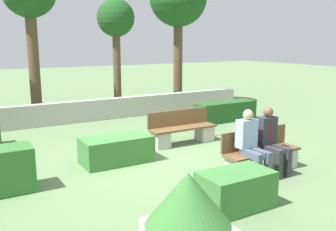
# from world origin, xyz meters

# --- Properties ---
(ground_plane) EXTENTS (60.00, 60.00, 0.00)m
(ground_plane) POSITION_xyz_m (0.00, 0.00, 0.00)
(ground_plane) COLOR #607F51
(perimeter_wall) EXTENTS (12.02, 0.30, 0.68)m
(perimeter_wall) POSITION_xyz_m (0.00, 4.90, 0.34)
(perimeter_wall) COLOR #B7B2A8
(perimeter_wall) RESTS_ON ground_plane
(bench_front) EXTENTS (1.70, 0.48, 0.83)m
(bench_front) POSITION_xyz_m (1.41, -1.45, 0.31)
(bench_front) COLOR brown
(bench_front) RESTS_ON ground_plane
(bench_left_side) EXTENTS (1.77, 0.48, 0.83)m
(bench_left_side) POSITION_xyz_m (1.18, 1.07, 0.32)
(bench_left_side) COLOR brown
(bench_left_side) RESTS_ON ground_plane
(person_seated_man) EXTENTS (0.38, 0.64, 1.30)m
(person_seated_man) POSITION_xyz_m (1.51, -1.59, 0.71)
(person_seated_man) COLOR #333338
(person_seated_man) RESTS_ON ground_plane
(person_seated_woman) EXTENTS (0.38, 0.64, 1.30)m
(person_seated_woman) POSITION_xyz_m (0.99, -1.59, 0.71)
(person_seated_woman) COLOR #515B70
(person_seated_woman) RESTS_ON ground_plane
(hedge_block_mid_left) EXTENTS (2.11, 0.65, 0.62)m
(hedge_block_mid_left) POSITION_xyz_m (3.87, 2.66, 0.31)
(hedge_block_mid_left) COLOR #235623
(hedge_block_mid_left) RESTS_ON ground_plane
(hedge_block_mid_right) EXTENTS (1.47, 0.76, 0.56)m
(hedge_block_mid_right) POSITION_xyz_m (-0.84, 0.53, 0.28)
(hedge_block_mid_right) COLOR #3D7A38
(hedge_block_mid_right) RESTS_ON ground_plane
(hedge_block_far_left) EXTENTS (1.14, 0.68, 0.59)m
(hedge_block_far_left) POSITION_xyz_m (-0.12, -2.47, 0.29)
(hedge_block_far_left) COLOR #3D7A38
(hedge_block_far_left) RESTS_ON ground_plane
(planter_corner_left) EXTENTS (0.96, 0.96, 1.18)m
(planter_corner_left) POSITION_xyz_m (-1.69, -3.47, 0.64)
(planter_corner_left) COLOR #B7B2A8
(planter_corner_left) RESTS_ON ground_plane
(tree_center_right) EXTENTS (1.32, 1.32, 4.00)m
(tree_center_right) POSITION_xyz_m (1.50, 5.89, 3.18)
(tree_center_right) COLOR brown
(tree_center_right) RESTS_ON ground_plane
(tree_rightmost) EXTENTS (2.22, 2.22, 5.29)m
(tree_rightmost) POSITION_xyz_m (4.14, 5.98, 4.09)
(tree_rightmost) COLOR brown
(tree_rightmost) RESTS_ON ground_plane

